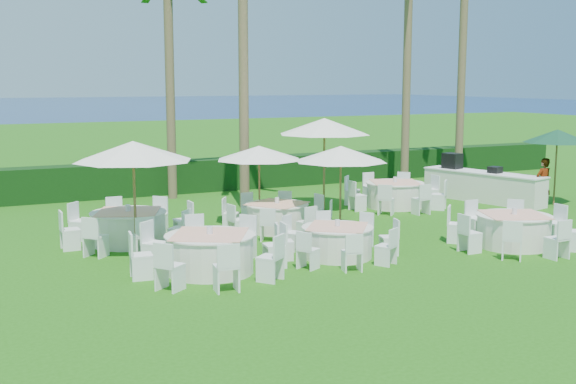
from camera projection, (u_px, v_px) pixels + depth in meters
name	position (u px, v px, depth m)	size (l,w,h in m)	color
ground	(368.00, 262.00, 16.67)	(120.00, 120.00, 0.00)	#1F5A0F
hedge	(200.00, 175.00, 27.28)	(34.00, 1.00, 1.20)	black
ocean	(5.00, 108.00, 107.57)	(260.00, 260.00, 0.00)	#071F4E
banquet_table_a	(210.00, 252.00, 15.69)	(3.45, 3.45, 1.03)	silver
banquet_table_b	(337.00, 241.00, 17.07)	(2.96, 2.96, 0.91)	silver
banquet_table_c	(514.00, 230.00, 18.18)	(3.27, 3.27, 0.99)	silver
banquet_table_d	(129.00, 227.00, 18.47)	(3.37, 3.37, 1.02)	silver
banquet_table_e	(277.00, 216.00, 20.10)	(3.08, 3.08, 0.93)	silver
banquet_table_f	(395.00, 194.00, 23.83)	(3.33, 3.33, 1.01)	silver
umbrella_a	(133.00, 151.00, 17.00)	(2.84, 2.84, 2.74)	brown
umbrella_b	(341.00, 154.00, 19.29)	(2.52, 2.52, 2.42)	brown
umbrella_c	(259.00, 153.00, 20.55)	(2.50, 2.50, 2.31)	brown
umbrella_d	(324.00, 126.00, 22.87)	(2.97, 2.97, 2.97)	brown
umbrella_green	(557.00, 136.00, 23.97)	(2.23, 2.23, 2.54)	brown
buffet_table	(482.00, 185.00, 25.00)	(2.13, 4.52, 1.58)	silver
staff_person	(543.00, 183.00, 23.70)	(0.60, 0.39, 1.64)	gray
palm_b	(170.00, 72.00, 25.00)	(4.14, 4.40, 7.96)	brown
palm_c	(243.00, 36.00, 23.01)	(4.41, 4.05, 10.16)	brown
palm_d	(407.00, 56.00, 28.05)	(4.41, 4.10, 9.26)	brown
palm_e	(462.00, 57.00, 28.79)	(4.40, 4.13, 9.21)	brown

